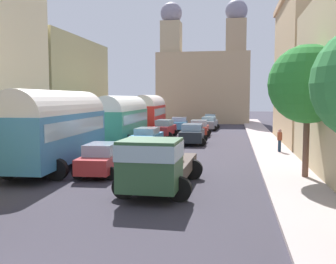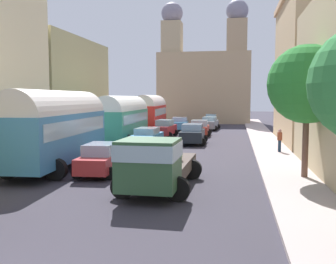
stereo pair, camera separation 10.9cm
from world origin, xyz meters
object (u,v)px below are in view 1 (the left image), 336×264
object	(u,v)px
parked_bus_1	(57,126)
car_6	(164,128)
car_4	(102,159)
car_2	(209,123)
car_0	(192,134)
car_1	(199,128)
pedestrian_2	(280,140)
parked_bus_2	(122,117)
cargo_truck_0	(158,162)
car_3	(210,120)
parked_bus_3	(150,111)
car_5	(147,138)
car_7	(179,124)

from	to	relation	value
parked_bus_1	car_6	world-z (taller)	parked_bus_1
car_6	car_4	bearing A→B (deg)	-89.24
car_2	car_0	bearing A→B (deg)	-91.83
car_0	car_1	bearing A→B (deg)	90.53
car_1	pedestrian_2	bearing A→B (deg)	-60.60
parked_bus_2	cargo_truck_0	xyz separation A→B (m)	(6.16, -15.88, -0.95)
car_6	pedestrian_2	distance (m)	13.77
car_3	parked_bus_2	bearing A→B (deg)	-105.97
pedestrian_2	parked_bus_2	bearing A→B (deg)	161.20
parked_bus_3	car_2	size ratio (longest dim) A/B	2.16
car_1	car_5	world-z (taller)	car_1
parked_bus_1	cargo_truck_0	distance (m)	7.58
parked_bus_2	car_4	distance (m)	13.26
car_0	parked_bus_2	bearing A→B (deg)	-175.97
car_2	parked_bus_3	bearing A→B (deg)	-156.86
parked_bus_2	car_5	world-z (taller)	parked_bus_2
parked_bus_3	car_5	world-z (taller)	parked_bus_3
car_1	car_7	xyz separation A→B (m)	(-2.71, 5.20, 0.02)
parked_bus_3	car_4	xyz separation A→B (m)	(2.97, -24.61, -1.48)
parked_bus_2	car_4	xyz separation A→B (m)	(2.74, -12.90, -1.38)
cargo_truck_0	car_3	bearing A→B (deg)	90.30
parked_bus_2	car_3	world-z (taller)	parked_bus_2
car_0	car_5	xyz separation A→B (m)	(-2.95, -3.54, -0.03)
cargo_truck_0	car_2	distance (m)	30.34
parked_bus_3	car_2	world-z (taller)	parked_bus_3
cargo_truck_0	car_1	size ratio (longest dim) A/B	1.77
car_1	pedestrian_2	xyz separation A→B (m)	(6.43, -11.42, 0.18)
car_6	car_7	distance (m)	6.80
car_4	parked_bus_3	bearing A→B (deg)	96.89
parked_bus_2	car_0	xyz separation A→B (m)	(5.76, 0.41, -1.33)
cargo_truck_0	car_3	size ratio (longest dim) A/B	1.52
car_4	car_5	world-z (taller)	car_5
car_5	car_7	distance (m)	15.62
car_0	car_3	bearing A→B (deg)	89.42
car_0	car_4	size ratio (longest dim) A/B	1.08
car_6	car_7	size ratio (longest dim) A/B	1.09
car_1	car_5	bearing A→B (deg)	-105.50
car_3	car_6	size ratio (longest dim) A/B	1.04
parked_bus_2	car_7	world-z (taller)	parked_bus_2
parked_bus_2	car_6	distance (m)	6.37
parked_bus_1	car_5	xyz separation A→B (m)	(2.91, 8.63, -1.49)
parked_bus_1	car_7	distance (m)	24.49
parked_bus_3	car_4	bearing A→B (deg)	-83.11
car_0	car_1	distance (m)	6.88
car_0	pedestrian_2	xyz separation A→B (m)	(6.37, -4.54, 0.14)
car_4	car_6	bearing A→B (deg)	90.76
car_2	car_3	world-z (taller)	car_3
car_1	car_5	size ratio (longest dim) A/B	0.89
car_4	car_5	xyz separation A→B (m)	(0.06, 9.77, 0.03)
parked_bus_1	car_5	size ratio (longest dim) A/B	2.17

